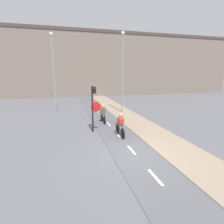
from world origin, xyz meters
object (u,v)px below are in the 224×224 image
cyclist_near (120,125)px  cyclist_far (103,114)px  street_lamp_far (53,66)px  traffic_light_pole (94,104)px  street_lamp_sidewalk (123,65)px

cyclist_near → cyclist_far: (-0.39, 3.44, -0.04)m
cyclist_far → street_lamp_far: bearing=125.6°
street_lamp_far → cyclist_near: (4.29, -8.89, -4.00)m
traffic_light_pole → cyclist_near: bearing=-41.7°
traffic_light_pole → street_lamp_far: size_ratio=0.40×
traffic_light_pole → cyclist_far: (1.07, 2.14, -1.26)m
street_lamp_sidewalk → cyclist_far: bearing=-128.9°
cyclist_near → cyclist_far: 3.46m
street_lamp_far → cyclist_near: bearing=-64.2°
traffic_light_pole → cyclist_near: (1.46, -1.30, -1.21)m
street_lamp_sidewalk → cyclist_near: 8.18m
traffic_light_pole → cyclist_far: size_ratio=1.82×
street_lamp_far → cyclist_far: street_lamp_far is taller
traffic_light_pole → street_lamp_sidewalk: street_lamp_sidewalk is taller
cyclist_far → cyclist_near: bearing=-83.5°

